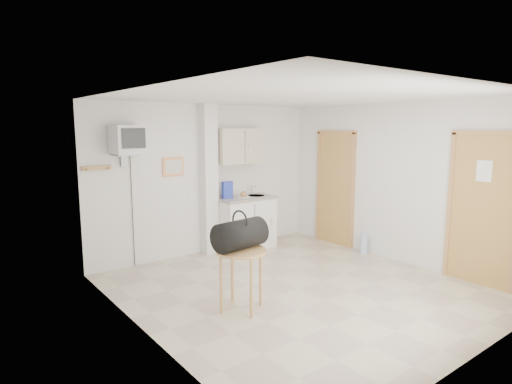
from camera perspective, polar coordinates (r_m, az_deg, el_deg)
ground at (r=5.84m, az=5.63°, el=-12.71°), size 4.50×4.50×0.00m
room_envelope at (r=5.70m, az=7.00°, el=2.69°), size 4.24×4.54×2.55m
kitchenette at (r=7.47m, az=-1.64°, el=-1.51°), size 1.03×0.58×2.10m
crt_television at (r=6.39m, az=-16.70°, el=6.61°), size 0.44×0.45×2.15m
round_table at (r=5.00m, az=-1.98°, el=-8.87°), size 0.59×0.59×0.73m
duffel_bag at (r=4.96m, az=-2.16°, el=-5.66°), size 0.66×0.42×0.46m
water_bottle at (r=7.50m, az=14.19°, el=-6.71°), size 0.12×0.12×0.37m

